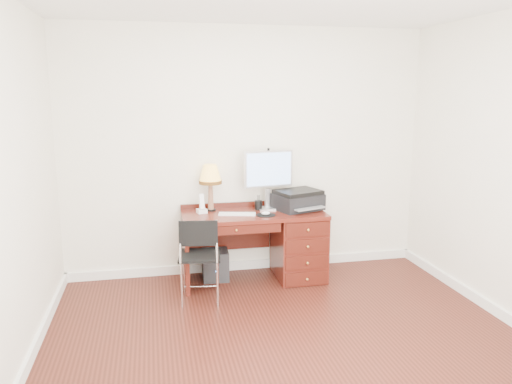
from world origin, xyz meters
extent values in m
plane|color=#34120B|center=(0.00, 0.00, 0.00)|extent=(4.00, 4.00, 0.00)
plane|color=white|center=(0.00, 1.75, 1.35)|extent=(4.00, 0.00, 4.00)
plane|color=white|center=(-2.00, 0.00, 1.35)|extent=(0.00, 3.50, 3.50)
cube|color=white|center=(0.00, 1.74, 0.05)|extent=(4.00, 0.03, 0.10)
cube|color=white|center=(-1.99, 0.00, 0.05)|extent=(0.03, 3.50, 0.10)
cube|color=white|center=(1.99, 0.00, 0.05)|extent=(0.03, 3.50, 0.10)
cube|color=#5A1B12|center=(0.00, 1.40, 0.73)|extent=(1.50, 0.65, 0.04)
cube|color=#5A1B12|center=(0.50, 1.40, 0.35)|extent=(0.50, 0.61, 0.71)
cube|color=#5A1B12|center=(-0.73, 1.40, 0.35)|extent=(0.04, 0.61, 0.71)
cube|color=#47150E|center=(-0.24, 1.69, 0.46)|extent=(0.96, 0.03, 0.39)
cube|color=#47150E|center=(-0.24, 1.09, 0.66)|extent=(0.91, 0.03, 0.09)
sphere|color=#BF8C3F|center=(0.50, 1.06, 0.35)|extent=(0.03, 0.03, 0.03)
cube|color=silver|center=(0.20, 1.53, 0.76)|extent=(0.27, 0.21, 0.02)
cube|color=silver|center=(0.20, 1.58, 0.87)|extent=(0.06, 0.04, 0.20)
cube|color=silver|center=(0.20, 1.56, 1.19)|extent=(0.55, 0.13, 0.40)
cube|color=#4C8CF2|center=(0.20, 1.54, 1.19)|extent=(0.50, 0.08, 0.35)
cube|color=white|center=(-0.19, 1.35, 0.76)|extent=(0.40, 0.20, 0.01)
cylinder|color=black|center=(0.10, 1.26, 0.75)|extent=(0.20, 0.20, 0.01)
ellipsoid|color=white|center=(0.10, 1.26, 0.77)|extent=(0.09, 0.06, 0.03)
cube|color=black|center=(0.50, 1.45, 0.83)|extent=(0.57, 0.51, 0.17)
cube|color=black|center=(0.50, 1.45, 0.94)|extent=(0.54, 0.48, 0.04)
cylinder|color=black|center=(-0.43, 1.57, 0.76)|extent=(0.10, 0.10, 0.02)
cone|color=#986048|center=(-0.43, 1.57, 0.92)|extent=(0.06, 0.06, 0.30)
cone|color=#FFC550|center=(-0.43, 1.57, 1.16)|extent=(0.24, 0.24, 0.18)
cylinder|color=#593814|center=(-0.43, 1.57, 1.06)|extent=(0.24, 0.24, 0.04)
cube|color=white|center=(-0.54, 1.50, 0.77)|extent=(0.11, 0.11, 0.04)
cube|color=white|center=(-0.54, 1.50, 0.87)|extent=(0.06, 0.07, 0.16)
cylinder|color=black|center=(0.08, 1.51, 0.80)|extent=(0.08, 0.08, 0.10)
cube|color=black|center=(-0.61, 1.00, 0.45)|extent=(0.45, 0.45, 0.02)
cube|color=black|center=(-0.61, 0.81, 0.73)|extent=(0.36, 0.07, 0.24)
cylinder|color=silver|center=(-0.78, 1.17, 0.22)|extent=(0.02, 0.02, 0.45)
cylinder|color=silver|center=(-0.44, 1.17, 0.22)|extent=(0.02, 0.02, 0.45)
cylinder|color=silver|center=(-0.78, 0.83, 0.22)|extent=(0.02, 0.02, 0.45)
cylinder|color=silver|center=(-0.44, 0.83, 0.22)|extent=(0.02, 0.02, 0.45)
cylinder|color=silver|center=(-0.78, 0.81, 0.65)|extent=(0.02, 0.02, 0.40)
cylinder|color=silver|center=(-0.44, 0.81, 0.65)|extent=(0.02, 0.02, 0.40)
cube|color=black|center=(-0.40, 1.50, 0.16)|extent=(0.29, 0.29, 0.32)
camera|label=1|loc=(-1.03, -3.62, 2.02)|focal=35.00mm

